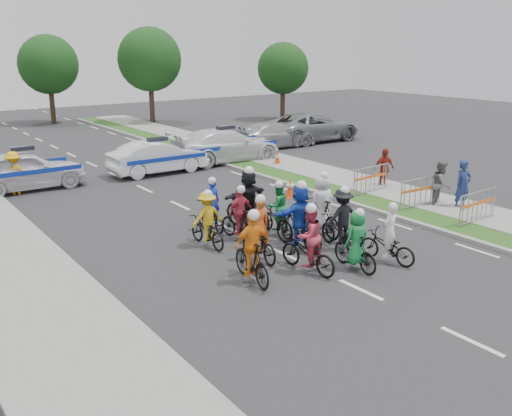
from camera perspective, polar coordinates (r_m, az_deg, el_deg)
ground at (r=13.86m, az=10.43°, el=-8.06°), size 90.00×90.00×0.00m
curb_right at (r=20.58m, az=10.45°, el=0.17°), size 0.20×60.00×0.12m
grass_strip at (r=21.07m, az=11.78°, el=0.46°), size 1.20×60.00×0.11m
sidewalk_right at (r=22.39m, az=14.93°, el=1.20°), size 2.40×60.00×0.13m
sidewalk_left at (r=15.01m, az=-22.54°, el=-6.89°), size 3.00×60.00×0.13m
rider_0 at (r=15.49m, az=13.05°, el=-3.37°), size 0.86×1.72×1.68m
rider_1 at (r=14.81m, az=9.96°, el=-3.71°), size 0.72×1.60×1.66m
rider_2 at (r=14.50m, az=5.24°, el=-3.84°), size 0.84×1.87×1.84m
rider_3 at (r=13.79m, az=-0.40°, el=-4.66°), size 0.99×1.84×1.88m
rider_4 at (r=16.17m, az=8.52°, el=-1.68°), size 1.10×1.90×1.86m
rider_5 at (r=16.02m, az=4.33°, el=-1.28°), size 1.62×1.94×2.01m
rider_6 at (r=15.30m, az=0.25°, el=-3.00°), size 0.83×1.86×1.83m
rider_7 at (r=17.28m, az=6.54°, el=-0.26°), size 0.89×1.95×2.01m
rider_8 at (r=17.26m, az=2.13°, el=-0.65°), size 0.77×1.73×1.71m
rider_9 at (r=16.78m, az=-1.65°, el=-1.09°), size 0.89×1.65×1.69m
rider_10 at (r=16.30m, az=-4.92°, el=-1.62°), size 0.96×1.68×1.70m
rider_11 at (r=17.68m, az=-0.82°, el=0.47°), size 1.68×2.00×2.04m
rider_12 at (r=17.81m, az=-4.48°, el=-0.40°), size 0.79×1.73×1.70m
police_car_0 at (r=24.42m, az=-22.17°, el=3.52°), size 4.67×1.89×1.59m
police_car_1 at (r=25.98m, az=-9.76°, el=5.03°), size 4.43×1.57×1.46m
police_car_2 at (r=28.19m, az=-3.02°, el=6.27°), size 5.73×2.62×1.63m
civilian_sedan at (r=32.20m, az=1.94°, el=7.32°), size 4.90×2.12×1.40m
civilian_suv at (r=34.43m, az=5.57°, el=8.07°), size 6.17×2.92×1.70m
spectator_0 at (r=21.10m, az=19.98°, el=2.16°), size 0.71×0.54×1.77m
spectator_1 at (r=21.20m, az=18.02°, el=2.28°), size 1.01×0.93×1.67m
spectator_2 at (r=23.49m, az=12.67°, el=3.90°), size 1.00×0.54×1.61m
marshal_hiviz at (r=23.80m, az=-23.01°, el=3.23°), size 1.24×1.01×1.67m
barrier_0 at (r=19.55m, az=21.26°, el=0.00°), size 2.02×0.57×1.12m
barrier_1 at (r=20.81m, az=16.15°, el=1.40°), size 2.03×0.63×1.12m
barrier_2 at (r=22.31m, az=11.37°, el=2.69°), size 2.04×0.67×1.12m
cone_0 at (r=21.64m, az=3.42°, el=1.97°), size 0.40×0.40×0.70m
cone_1 at (r=27.30m, az=2.16°, el=4.95°), size 0.40×0.40×0.70m
tree_1 at (r=42.77m, az=-10.59°, el=14.39°), size 4.55×4.55×6.82m
tree_2 at (r=44.13m, az=2.72°, el=13.77°), size 3.85×3.85×5.77m
tree_4 at (r=44.42m, az=-20.05°, el=13.32°), size 4.20×4.20×6.30m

